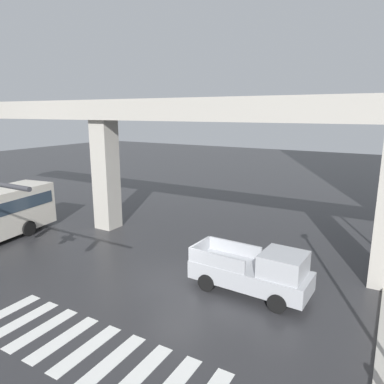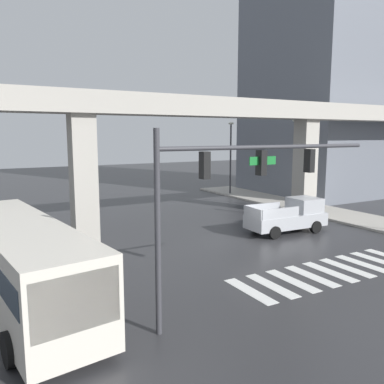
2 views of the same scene
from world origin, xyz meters
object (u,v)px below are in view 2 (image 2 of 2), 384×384
at_px(pickup_truck, 290,216).
at_px(street_lamp_far_north, 231,149).
at_px(city_bus, 21,258).
at_px(traffic_signal_mast, 233,180).
at_px(street_lamp_mid_block, 295,153).

xyz_separation_m(pickup_truck, street_lamp_far_north, (5.52, 14.47, 3.57)).
relative_size(city_bus, street_lamp_far_north, 1.52).
bearing_deg(traffic_signal_mast, city_bus, 144.90).
bearing_deg(traffic_signal_mast, street_lamp_mid_block, 40.76).
height_order(traffic_signal_mast, street_lamp_mid_block, street_lamp_mid_block).
relative_size(traffic_signal_mast, street_lamp_far_north, 1.20).
bearing_deg(street_lamp_far_north, city_bus, -139.99).
bearing_deg(pickup_truck, street_lamp_mid_block, 45.08).
bearing_deg(city_bus, pickup_truck, 12.01).
bearing_deg(pickup_truck, traffic_signal_mast, -141.98).
bearing_deg(street_lamp_far_north, traffic_signal_mast, -124.59).
bearing_deg(city_bus, traffic_signal_mast, -35.10).
bearing_deg(pickup_truck, city_bus, -167.99).
distance_m(street_lamp_mid_block, street_lamp_far_north, 8.94).
height_order(pickup_truck, street_lamp_mid_block, street_lamp_mid_block).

